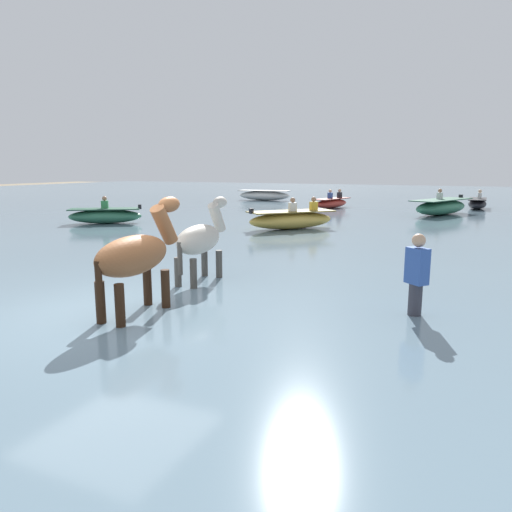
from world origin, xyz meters
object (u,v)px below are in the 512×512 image
(boat_near_starboard, at_px, (441,207))
(person_onlooker_right, at_px, (416,284))
(horse_lead_pinto, at_px, (201,241))
(boat_far_offshore, at_px, (331,203))
(boat_mid_outer, at_px, (477,203))
(boat_far_inshore, at_px, (105,216))
(boat_distant_west, at_px, (291,220))
(boat_distant_east, at_px, (264,195))
(horse_trailing_chestnut, at_px, (137,258))

(boat_near_starboard, relative_size, person_onlooker_right, 2.56)
(horse_lead_pinto, height_order, boat_far_offshore, horse_lead_pinto)
(boat_near_starboard, distance_m, boat_mid_outer, 4.62)
(boat_near_starboard, distance_m, person_onlooker_right, 16.54)
(person_onlooker_right, bearing_deg, boat_far_inshore, 149.41)
(boat_far_offshore, relative_size, person_onlooker_right, 1.75)
(boat_far_offshore, bearing_deg, boat_near_starboard, -15.29)
(boat_near_starboard, distance_m, boat_far_offshore, 5.86)
(boat_mid_outer, xyz_separation_m, person_onlooker_right, (-0.83, -20.89, 0.20))
(boat_mid_outer, height_order, person_onlooker_right, person_onlooker_right)
(boat_distant_west, relative_size, boat_distant_east, 0.87)
(boat_distant_east, bearing_deg, boat_near_starboard, -26.14)
(horse_trailing_chestnut, height_order, boat_mid_outer, horse_trailing_chestnut)
(boat_distant_east, bearing_deg, horse_trailing_chestnut, -70.86)
(boat_near_starboard, xyz_separation_m, boat_far_inshore, (-11.78, -9.15, -0.06))
(horse_lead_pinto, relative_size, horse_trailing_chestnut, 0.94)
(boat_far_inshore, bearing_deg, boat_distant_west, 11.18)
(boat_distant_east, relative_size, person_onlooker_right, 2.19)
(boat_near_starboard, distance_m, boat_far_inshore, 14.91)
(boat_distant_east, bearing_deg, boat_distant_west, -62.82)
(horse_trailing_chestnut, bearing_deg, person_onlooker_right, 23.35)
(boat_distant_west, relative_size, boat_far_inshore, 1.08)
(person_onlooker_right, bearing_deg, boat_near_starboard, 92.41)
(boat_near_starboard, bearing_deg, boat_far_offshore, 164.71)
(horse_trailing_chestnut, distance_m, boat_near_starboard, 18.44)
(horse_trailing_chestnut, relative_size, person_onlooker_right, 1.30)
(horse_lead_pinto, height_order, boat_far_inshore, horse_lead_pinto)
(boat_near_starboard, bearing_deg, boat_far_inshore, -142.18)
(boat_far_offshore, height_order, boat_distant_east, boat_far_offshore)
(horse_lead_pinto, xyz_separation_m, boat_far_inshore, (-8.43, 6.81, -0.48))
(horse_trailing_chestnut, height_order, boat_distant_west, horse_trailing_chestnut)
(boat_near_starboard, height_order, boat_mid_outer, boat_near_starboard)
(boat_far_offshore, bearing_deg, boat_distant_east, 144.78)
(boat_distant_east, xyz_separation_m, person_onlooker_right, (12.06, -22.10, 0.15))
(boat_mid_outer, distance_m, boat_far_inshore, 18.96)
(boat_distant_west, height_order, boat_far_inshore, boat_distant_west)
(horse_lead_pinto, relative_size, boat_distant_east, 0.56)
(boat_far_offshore, distance_m, boat_mid_outer, 7.72)
(horse_trailing_chestnut, relative_size, boat_distant_west, 0.68)
(boat_mid_outer, bearing_deg, horse_lead_pinto, -103.49)
(boat_near_starboard, height_order, boat_distant_east, boat_near_starboard)
(boat_far_inshore, xyz_separation_m, person_onlooker_right, (12.48, -7.38, 0.17))
(boat_far_inshore, distance_m, person_onlooker_right, 14.49)
(horse_lead_pinto, height_order, boat_near_starboard, horse_lead_pinto)
(boat_far_offshore, distance_m, boat_distant_east, 6.99)
(boat_distant_west, xyz_separation_m, person_onlooker_right, (5.23, -8.81, 0.14))
(horse_trailing_chestnut, height_order, boat_distant_east, horse_trailing_chestnut)
(horse_lead_pinto, height_order, boat_mid_outer, horse_lead_pinto)
(boat_mid_outer, distance_m, person_onlooker_right, 20.90)
(boat_far_inshore, bearing_deg, horse_trailing_chestnut, -46.20)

